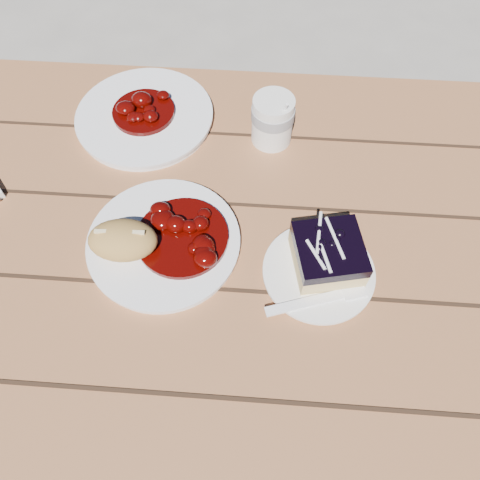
# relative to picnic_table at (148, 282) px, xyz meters

# --- Properties ---
(ground) EXTENTS (60.00, 60.00, 0.00)m
(ground) POSITION_rel_picnic_table_xyz_m (0.00, 0.00, -0.59)
(ground) COLOR gray
(ground) RESTS_ON ground
(picnic_table) EXTENTS (2.00, 1.55, 0.75)m
(picnic_table) POSITION_rel_picnic_table_xyz_m (0.00, 0.00, 0.00)
(picnic_table) COLOR brown
(picnic_table) RESTS_ON ground
(main_plate) EXTENTS (0.24, 0.24, 0.02)m
(main_plate) POSITION_rel_picnic_table_xyz_m (0.06, -0.01, 0.17)
(main_plate) COLOR white
(main_plate) RESTS_ON picnic_table
(goulash_stew) EXTENTS (0.15, 0.15, 0.04)m
(goulash_stew) POSITION_rel_picnic_table_xyz_m (0.09, -0.00, 0.20)
(goulash_stew) COLOR #450402
(goulash_stew) RESTS_ON main_plate
(bread_roll) EXTENTS (0.11, 0.07, 0.05)m
(bread_roll) POSITION_rel_picnic_table_xyz_m (0.00, -0.03, 0.20)
(bread_roll) COLOR #B28844
(bread_roll) RESTS_ON main_plate
(dessert_plate) EXTENTS (0.17, 0.17, 0.01)m
(dessert_plate) POSITION_rel_picnic_table_xyz_m (0.30, -0.04, 0.17)
(dessert_plate) COLOR white
(dessert_plate) RESTS_ON picnic_table
(blueberry_cake) EXTENTS (0.12, 0.12, 0.06)m
(blueberry_cake) POSITION_rel_picnic_table_xyz_m (0.31, -0.03, 0.20)
(blueberry_cake) COLOR #E1C47B
(blueberry_cake) RESTS_ON dessert_plate
(fork_dessert) EXTENTS (0.16, 0.07, 0.00)m
(fork_dessert) POSITION_rel_picnic_table_xyz_m (0.28, -0.10, 0.17)
(fork_dessert) COLOR white
(fork_dessert) RESTS_ON dessert_plate
(coffee_cup) EXTENTS (0.07, 0.07, 0.09)m
(coffee_cup) POSITION_rel_picnic_table_xyz_m (0.22, 0.24, 0.21)
(coffee_cup) COLOR white
(coffee_cup) RESTS_ON picnic_table
(second_plate) EXTENTS (0.25, 0.25, 0.02)m
(second_plate) POSITION_rel_picnic_table_xyz_m (-0.02, 0.27, 0.17)
(second_plate) COLOR white
(second_plate) RESTS_ON picnic_table
(second_stew) EXTENTS (0.12, 0.12, 0.04)m
(second_stew) POSITION_rel_picnic_table_xyz_m (-0.02, 0.27, 0.20)
(second_stew) COLOR #450402
(second_stew) RESTS_ON second_plate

